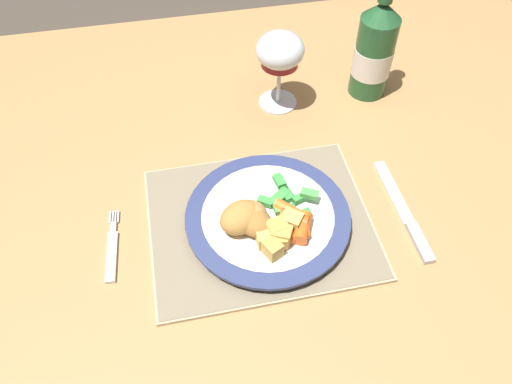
{
  "coord_description": "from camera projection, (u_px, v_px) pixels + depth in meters",
  "views": [
    {
      "loc": [
        -0.09,
        -0.52,
        1.35
      ],
      "look_at": [
        0.01,
        -0.06,
        0.78
      ],
      "focal_mm": 35.0,
      "sensor_mm": 36.0,
      "label": 1
    }
  ],
  "objects": [
    {
      "name": "placemat",
      "position": [
        260.0,
        222.0,
        0.75
      ],
      "size": [
        0.33,
        0.27,
        0.01
      ],
      "color": "tan",
      "rests_on": "dining_table"
    },
    {
      "name": "dinner_plate",
      "position": [
        268.0,
        218.0,
        0.74
      ],
      "size": [
        0.24,
        0.24,
        0.02
      ],
      "color": "white",
      "rests_on": "placemat"
    },
    {
      "name": "table_knife",
      "position": [
        407.0,
        218.0,
        0.76
      ],
      "size": [
        0.02,
        0.2,
        0.01
      ],
      "color": "silver",
      "rests_on": "dining_table"
    },
    {
      "name": "dining_table",
      "position": [
        246.0,
        211.0,
        0.87
      ],
      "size": [
        1.42,
        1.02,
        0.74
      ],
      "color": "#AD7F4C",
      "rests_on": "ground"
    },
    {
      "name": "green_beans_pile",
      "position": [
        287.0,
        200.0,
        0.74
      ],
      "size": [
        0.09,
        0.09,
        0.02
      ],
      "color": "#338438",
      "rests_on": "dinner_plate"
    },
    {
      "name": "wine_glass",
      "position": [
        280.0,
        54.0,
        0.85
      ],
      "size": [
        0.08,
        0.08,
        0.15
      ],
      "color": "silver",
      "rests_on": "dining_table"
    },
    {
      "name": "fork",
      "position": [
        112.0,
        251.0,
        0.72
      ],
      "size": [
        0.02,
        0.13,
        0.01
      ],
      "color": "silver",
      "rests_on": "dining_table"
    },
    {
      "name": "ground_plane",
      "position": [
        250.0,
        356.0,
        1.38
      ],
      "size": [
        6.0,
        6.0,
        0.0
      ],
      "primitive_type": "plane",
      "color": "#4C4238"
    },
    {
      "name": "glazed_carrots",
      "position": [
        295.0,
        223.0,
        0.71
      ],
      "size": [
        0.06,
        0.08,
        0.02
      ],
      "color": "#CC5119",
      "rests_on": "dinner_plate"
    },
    {
      "name": "bottle",
      "position": [
        375.0,
        49.0,
        0.88
      ],
      "size": [
        0.07,
        0.07,
        0.26
      ],
      "color": "#23562D",
      "rests_on": "dining_table"
    },
    {
      "name": "roast_potatoes",
      "position": [
        279.0,
        234.0,
        0.69
      ],
      "size": [
        0.07,
        0.07,
        0.03
      ],
      "color": "#DBB256",
      "rests_on": "dinner_plate"
    },
    {
      "name": "breaded_croquettes",
      "position": [
        247.0,
        218.0,
        0.71
      ],
      "size": [
        0.09,
        0.08,
        0.04
      ],
      "color": "tan",
      "rests_on": "dinner_plate"
    }
  ]
}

